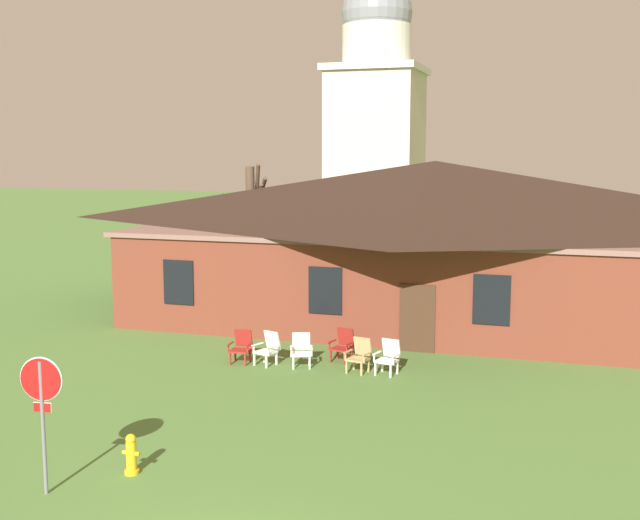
{
  "coord_description": "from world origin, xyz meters",
  "views": [
    {
      "loc": [
        4.65,
        -9.16,
        6.13
      ],
      "look_at": [
        -1.0,
        8.64,
        3.53
      ],
      "focal_mm": 44.13,
      "sensor_mm": 36.0,
      "label": 1
    }
  ],
  "objects_px": {
    "lawn_chair_by_porch": "(241,346)",
    "fire_hydrant": "(131,455)",
    "stop_sign": "(42,398)",
    "lawn_chair_near_door": "(268,347)",
    "lawn_chair_right_end": "(360,354)",
    "lawn_chair_far_side": "(388,356)",
    "lawn_chair_left_end": "(301,349)",
    "lawn_chair_middle": "(343,344)"
  },
  "relations": [
    {
      "from": "lawn_chair_left_end",
      "to": "fire_hydrant",
      "type": "height_order",
      "value": "lawn_chair_left_end"
    },
    {
      "from": "stop_sign",
      "to": "lawn_chair_by_porch",
      "type": "bearing_deg",
      "value": 90.99
    },
    {
      "from": "lawn_chair_far_side",
      "to": "fire_hydrant",
      "type": "bearing_deg",
      "value": -111.26
    },
    {
      "from": "lawn_chair_middle",
      "to": "lawn_chair_near_door",
      "type": "bearing_deg",
      "value": -152.33
    },
    {
      "from": "stop_sign",
      "to": "lawn_chair_right_end",
      "type": "distance_m",
      "value": 10.02
    },
    {
      "from": "lawn_chair_left_end",
      "to": "lawn_chair_middle",
      "type": "height_order",
      "value": "same"
    },
    {
      "from": "stop_sign",
      "to": "lawn_chair_near_door",
      "type": "bearing_deg",
      "value": 85.96
    },
    {
      "from": "lawn_chair_left_end",
      "to": "lawn_chair_far_side",
      "type": "bearing_deg",
      "value": 0.09
    },
    {
      "from": "lawn_chair_near_door",
      "to": "lawn_chair_left_end",
      "type": "distance_m",
      "value": 0.98
    },
    {
      "from": "lawn_chair_near_door",
      "to": "lawn_chair_right_end",
      "type": "xyz_separation_m",
      "value": [
        2.72,
        0.05,
        0.0
      ]
    },
    {
      "from": "stop_sign",
      "to": "lawn_chair_by_porch",
      "type": "xyz_separation_m",
      "value": [
        -0.16,
        9.25,
        -1.29
      ]
    },
    {
      "from": "lawn_chair_near_door",
      "to": "fire_hydrant",
      "type": "relative_size",
      "value": 1.21
    },
    {
      "from": "lawn_chair_by_porch",
      "to": "lawn_chair_far_side",
      "type": "xyz_separation_m",
      "value": [
        4.34,
        0.17,
        0.0
      ]
    },
    {
      "from": "lawn_chair_left_end",
      "to": "lawn_chair_middle",
      "type": "bearing_deg",
      "value": 42.79
    },
    {
      "from": "lawn_chair_near_door",
      "to": "lawn_chair_right_end",
      "type": "distance_m",
      "value": 2.72
    },
    {
      "from": "lawn_chair_right_end",
      "to": "lawn_chair_far_side",
      "type": "xyz_separation_m",
      "value": [
        0.81,
        0.06,
        0.0
      ]
    },
    {
      "from": "fire_hydrant",
      "to": "stop_sign",
      "type": "bearing_deg",
      "value": -128.93
    },
    {
      "from": "lawn_chair_near_door",
      "to": "lawn_chair_middle",
      "type": "xyz_separation_m",
      "value": [
        1.96,
        1.03,
        0.0
      ]
    },
    {
      "from": "lawn_chair_by_porch",
      "to": "lawn_chair_far_side",
      "type": "bearing_deg",
      "value": 2.19
    },
    {
      "from": "lawn_chair_near_door",
      "to": "lawn_chair_left_end",
      "type": "height_order",
      "value": "same"
    },
    {
      "from": "lawn_chair_by_porch",
      "to": "lawn_chair_middle",
      "type": "height_order",
      "value": "same"
    },
    {
      "from": "lawn_chair_right_end",
      "to": "fire_hydrant",
      "type": "xyz_separation_m",
      "value": [
        -2.37,
        -8.11,
        -0.12
      ]
    },
    {
      "from": "lawn_chair_by_porch",
      "to": "lawn_chair_far_side",
      "type": "relative_size",
      "value": 1.0
    },
    {
      "from": "lawn_chair_far_side",
      "to": "lawn_chair_near_door",
      "type": "bearing_deg",
      "value": -178.07
    },
    {
      "from": "stop_sign",
      "to": "lawn_chair_near_door",
      "type": "height_order",
      "value": "stop_sign"
    },
    {
      "from": "lawn_chair_by_porch",
      "to": "fire_hydrant",
      "type": "height_order",
      "value": "lawn_chair_by_porch"
    },
    {
      "from": "lawn_chair_right_end",
      "to": "lawn_chair_by_porch",
      "type": "bearing_deg",
      "value": -178.35
    },
    {
      "from": "lawn_chair_near_door",
      "to": "fire_hydrant",
      "type": "bearing_deg",
      "value": -87.54
    },
    {
      "from": "lawn_chair_right_end",
      "to": "lawn_chair_far_side",
      "type": "bearing_deg",
      "value": 4.53
    },
    {
      "from": "lawn_chair_left_end",
      "to": "lawn_chair_far_side",
      "type": "relative_size",
      "value": 1.0
    },
    {
      "from": "lawn_chair_middle",
      "to": "lawn_chair_far_side",
      "type": "xyz_separation_m",
      "value": [
        1.57,
        -0.91,
        0.0
      ]
    },
    {
      "from": "lawn_chair_right_end",
      "to": "fire_hydrant",
      "type": "distance_m",
      "value": 8.45
    },
    {
      "from": "lawn_chair_middle",
      "to": "stop_sign",
      "type": "bearing_deg",
      "value": -104.21
    },
    {
      "from": "lawn_chair_middle",
      "to": "lawn_chair_right_end",
      "type": "distance_m",
      "value": 1.24
    },
    {
      "from": "lawn_chair_by_porch",
      "to": "lawn_chair_middle",
      "type": "bearing_deg",
      "value": 21.15
    },
    {
      "from": "fire_hydrant",
      "to": "lawn_chair_far_side",
      "type": "bearing_deg",
      "value": 68.74
    },
    {
      "from": "lawn_chair_left_end",
      "to": "lawn_chair_right_end",
      "type": "xyz_separation_m",
      "value": [
        1.75,
        -0.06,
        0.0
      ]
    },
    {
      "from": "lawn_chair_far_side",
      "to": "lawn_chair_left_end",
      "type": "bearing_deg",
      "value": -179.91
    },
    {
      "from": "lawn_chair_left_end",
      "to": "lawn_chair_by_porch",
      "type": "bearing_deg",
      "value": -174.83
    },
    {
      "from": "stop_sign",
      "to": "lawn_chair_left_end",
      "type": "relative_size",
      "value": 2.65
    },
    {
      "from": "stop_sign",
      "to": "lawn_chair_left_end",
      "type": "bearing_deg",
      "value": 80.18
    },
    {
      "from": "stop_sign",
      "to": "lawn_chair_middle",
      "type": "bearing_deg",
      "value": 75.79
    }
  ]
}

